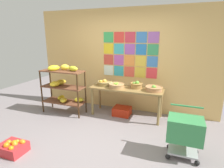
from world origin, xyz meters
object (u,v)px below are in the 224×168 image
at_px(fruit_basket_centre, 105,83).
at_px(orange_crate_foreground, 13,147).
at_px(display_table, 126,91).
at_px(shopping_cart, 185,131).
at_px(fruit_basket_back_left, 117,85).
at_px(fruit_basket_back_right, 154,88).
at_px(banana_shelf_unit, 63,85).
at_px(fruit_basket_left, 136,85).
at_px(produce_crate_under_table, 122,111).

height_order(fruit_basket_centre, orange_crate_foreground, fruit_basket_centre).
bearing_deg(orange_crate_foreground, display_table, 57.02).
height_order(fruit_basket_centre, shopping_cart, fruit_basket_centre).
relative_size(fruit_basket_back_left, shopping_cart, 0.46).
relative_size(fruit_basket_centre, fruit_basket_back_right, 0.96).
distance_m(fruit_basket_back_left, orange_crate_foreground, 2.43).
bearing_deg(orange_crate_foreground, shopping_cart, 18.66).
relative_size(fruit_basket_back_right, shopping_cart, 0.48).
bearing_deg(shopping_cart, banana_shelf_unit, 156.10).
distance_m(fruit_basket_centre, fruit_basket_back_left, 0.39).
bearing_deg(fruit_basket_back_right, display_table, 178.80).
relative_size(banana_shelf_unit, fruit_basket_centre, 3.32).
bearing_deg(fruit_basket_back_left, fruit_basket_left, 18.36).
xyz_separation_m(fruit_basket_centre, orange_crate_foreground, (-0.78, -2.16, -0.68)).
bearing_deg(produce_crate_under_table, display_table, -2.04).
bearing_deg(fruit_basket_centre, shopping_cart, -33.27).
bearing_deg(display_table, shopping_cart, -42.33).
bearing_deg(orange_crate_foreground, fruit_basket_back_right, 46.12).
bearing_deg(display_table, fruit_basket_back_right, -1.20).
distance_m(banana_shelf_unit, orange_crate_foreground, 1.88).
bearing_deg(produce_crate_under_table, fruit_basket_back_right, -1.32).
distance_m(display_table, fruit_basket_centre, 0.61).
bearing_deg(orange_crate_foreground, banana_shelf_unit, 95.90).
bearing_deg(produce_crate_under_table, banana_shelf_unit, -166.24).
relative_size(display_table, fruit_basket_centre, 4.64).
xyz_separation_m(fruit_basket_back_right, orange_crate_foreground, (-2.02, -2.10, -0.68)).
height_order(banana_shelf_unit, orange_crate_foreground, banana_shelf_unit).
bearing_deg(fruit_basket_back_left, produce_crate_under_table, 34.59).
distance_m(fruit_basket_back_right, shopping_cart, 1.40).
distance_m(fruit_basket_left, fruit_basket_back_left, 0.47).
distance_m(produce_crate_under_table, orange_crate_foreground, 2.46).
height_order(fruit_basket_back_left, orange_crate_foreground, fruit_basket_back_left).
height_order(fruit_basket_back_left, fruit_basket_back_right, fruit_basket_back_right).
bearing_deg(display_table, fruit_basket_back_left, -160.73).
relative_size(fruit_basket_centre, produce_crate_under_table, 0.89).
bearing_deg(shopping_cart, produce_crate_under_table, 132.40).
relative_size(display_table, fruit_basket_back_right, 4.46).
relative_size(display_table, fruit_basket_left, 5.93).
bearing_deg(fruit_basket_left, produce_crate_under_table, -168.57).
bearing_deg(display_table, produce_crate_under_table, 177.96).
relative_size(banana_shelf_unit, produce_crate_under_table, 2.96).
xyz_separation_m(banana_shelf_unit, display_table, (1.55, 0.35, -0.09)).
height_order(orange_crate_foreground, shopping_cart, shopping_cart).
bearing_deg(orange_crate_foreground, fruit_basket_centre, 70.23).
height_order(produce_crate_under_table, orange_crate_foreground, orange_crate_foreground).
xyz_separation_m(display_table, fruit_basket_left, (0.22, 0.07, 0.17)).
xyz_separation_m(fruit_basket_back_left, orange_crate_foreground, (-1.14, -2.03, -0.68)).
distance_m(banana_shelf_unit, fruit_basket_left, 1.83).
distance_m(banana_shelf_unit, shopping_cart, 3.01).
bearing_deg(fruit_basket_back_left, display_table, 19.27).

